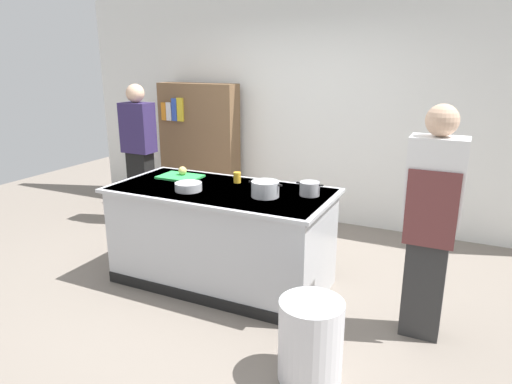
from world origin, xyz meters
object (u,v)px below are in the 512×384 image
Objects in this scene: stock_pot at (265,189)px; juice_cup at (237,178)px; trash_bin at (311,340)px; onion at (182,171)px; mixing_bowl at (188,187)px; sauce_pan at (310,189)px; person_guest at (139,151)px; person_chef at (431,219)px; bookshelf at (199,148)px.

stock_pot is 2.98× the size of juice_cup.
juice_cup is at bearing 134.12° from trash_bin.
mixing_bowl is at bearing -50.02° from onion.
sauce_pan reaches higher than juice_cup.
person_chef is at bearing 92.02° from person_guest.
juice_cup is at bearing 86.04° from person_guest.
person_chef reaches higher than stock_pot.
stock_pot is 0.18× the size of bookshelf.
juice_cup is at bearing 144.98° from stock_pot.
trash_bin is 1.21m from person_chef.
stock_pot reaches higher than juice_cup.
sauce_pan reaches higher than trash_bin.
sauce_pan is 0.14× the size of bookshelf.
mixing_bowl is 0.14× the size of person_chef.
onion is 0.28× the size of stock_pot.
person_chef is 1.01× the size of bookshelf.
mixing_bowl is 0.49m from juice_cup.
person_chef reaches higher than sauce_pan.
person_guest reaches higher than onion.
bookshelf is (-2.53, 2.73, 0.58)m from trash_bin.
juice_cup is 0.06× the size of person_guest.
person_guest reaches higher than stock_pot.
person_chef is (0.99, -0.24, -0.04)m from sauce_pan.
stock_pot reaches higher than trash_bin.
stock_pot is at bearing 129.32° from trash_bin.
bookshelf is at bearing 69.16° from person_chef.
person_chef is at bearing -1.91° from stock_pot.
person_guest is at bearing 146.21° from trash_bin.
stock_pot is 0.17× the size of person_chef.
sauce_pan is at bearing 31.19° from stock_pot.
mixing_bowl is 2.27m from bookshelf.
onion is at bearing 146.39° from trash_bin.
trash_bin is at bearing -28.49° from mixing_bowl.
juice_cup is 0.06× the size of bookshelf.
onion is 0.35× the size of sauce_pan.
person_guest is 0.87m from bookshelf.
onion is 0.82× the size of juice_cup.
juice_cup is at bearing 2.91° from onion.
juice_cup is (-0.42, 0.29, -0.02)m from stock_pot.
bookshelf is at bearing 117.10° from onion.
onion is 0.15× the size of trash_bin.
stock_pot is 1.33m from trash_bin.
trash_bin is (1.14, -1.17, -0.68)m from juice_cup.
onion is 2.18m from trash_bin.
trash_bin is at bearing 75.79° from person_guest.
person_chef is at bearing -7.54° from onion.
bookshelf is (-3.12, 1.89, -0.06)m from person_chef.
person_chef is (1.31, -0.04, -0.05)m from stock_pot.
bookshelf reaches higher than juice_cup.
mixing_bowl is at bearing -169.66° from stock_pot.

